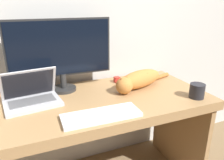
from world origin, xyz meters
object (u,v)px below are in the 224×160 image
Objects in this scene: external_keyboard at (101,115)px; coffee_mug at (197,91)px; cat at (138,79)px; monitor at (61,52)px; laptop at (32,97)px.

coffee_mug is (0.64, 0.01, 0.03)m from external_keyboard.
external_keyboard is 0.78× the size of cat.
monitor is at bearing 149.45° from coffee_mug.
cat is at bearing 132.34° from coffee_mug.
monitor is 1.60× the size of external_keyboard.
cat is at bearing 38.95° from external_keyboard.
cat is 0.39m from coffee_mug.
coffee_mug is at bearing -65.11° from cat.
monitor is 1.24× the size of cat.
laptop is at bearing 138.06° from external_keyboard.
monitor is 0.34m from laptop.
laptop is 0.63× the size of cat.
laptop is 0.45m from external_keyboard.
cat is 5.81× the size of coffee_mug.
cat is at bearing -17.76° from monitor.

